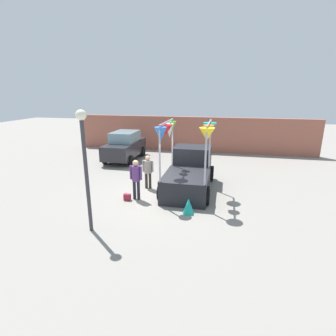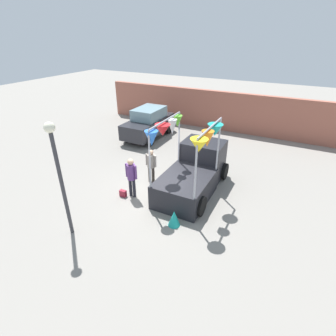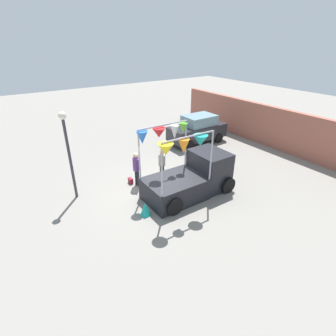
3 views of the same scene
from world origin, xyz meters
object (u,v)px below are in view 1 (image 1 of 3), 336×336
street_lamp (85,155)px  person_customer (136,176)px  handbag (127,197)px  parked_car (125,146)px  person_vendor (148,169)px  vendor_truck (190,169)px  folded_kite_bundle_teal (189,206)px

street_lamp → person_customer: bearing=77.5°
handbag → person_customer: bearing=29.7°
parked_car → handbag: parked_car is taller
person_vendor → street_lamp: bearing=-99.9°
person_customer → person_vendor: size_ratio=1.08×
parked_car → handbag: size_ratio=14.29×
vendor_truck → handbag: 3.19m
person_customer → person_vendor: (0.11, 1.37, -0.09)m
parked_car → folded_kite_bundle_teal: parked_car is taller
handbag → street_lamp: (-0.27, -2.60, 2.42)m
parked_car → folded_kite_bundle_teal: bearing=-53.4°
vendor_truck → person_vendor: 1.94m
person_customer → folded_kite_bundle_teal: bearing=-20.5°
parked_car → person_vendor: 5.71m
person_customer → person_vendor: bearing=85.4°
vendor_truck → parked_car: size_ratio=1.03×
street_lamp → vendor_truck: bearing=60.4°
parked_car → folded_kite_bundle_teal: size_ratio=6.67×
person_vendor → person_customer: bearing=-94.6°
street_lamp → folded_kite_bundle_teal: size_ratio=6.53×
person_vendor → handbag: person_vendor is taller
parked_car → handbag: (2.57, -6.41, -0.80)m
person_vendor → handbag: 1.83m
person_customer → street_lamp: bearing=-102.5°
street_lamp → parked_car: bearing=104.3°
vendor_truck → person_customer: (-2.00, -1.82, 0.12)m
parked_car → folded_kite_bundle_teal: 8.85m
person_vendor → handbag: bearing=-106.4°
street_lamp → folded_kite_bundle_teal: (2.96, 1.92, -2.26)m
person_vendor → handbag: (-0.46, -1.57, -0.82)m
parked_car → street_lamp: bearing=-75.7°
person_vendor → folded_kite_bundle_teal: bearing=-45.1°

